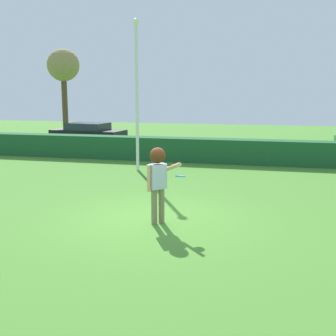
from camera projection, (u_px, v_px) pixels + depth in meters
ground_plane at (152, 219)px, 10.53m from camera, size 60.00×60.00×0.00m
person at (158, 174)px, 9.98m from camera, size 0.83×0.49×1.80m
frisbee at (180, 176)px, 9.66m from camera, size 0.24×0.24×0.05m
lamppost at (137, 88)px, 16.36m from camera, size 0.24×0.24×5.70m
hedge_row at (207, 150)px, 18.78m from camera, size 28.07×0.90×1.03m
parked_car_black at (88, 133)px, 24.81m from camera, size 4.38×2.22×1.25m
bare_elm_tree at (63, 67)px, 27.05m from camera, size 2.01×2.01×5.63m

